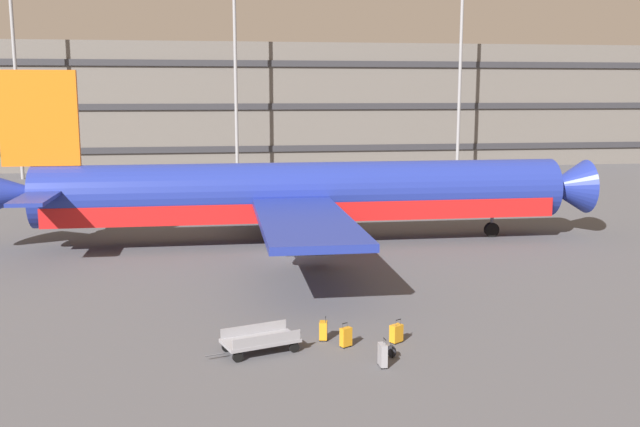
{
  "coord_description": "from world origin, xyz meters",
  "views": [
    {
      "loc": [
        -4.09,
        -38.88,
        8.96
      ],
      "look_at": [
        1.04,
        -4.24,
        3.0
      ],
      "focal_mm": 40.3,
      "sensor_mm": 36.0,
      "label": 1
    }
  ],
  "objects_px": {
    "suitcase_orange": "(396,333)",
    "baggage_cart": "(260,340)",
    "suitcase_red": "(323,330)",
    "backpack_small": "(392,351)",
    "suitcase_scuffed": "(383,355)",
    "suitcase_laid_flat": "(346,337)",
    "airliner": "(298,195)"
  },
  "relations": [
    {
      "from": "suitcase_orange",
      "to": "baggage_cart",
      "type": "distance_m",
      "value": 4.92
    },
    {
      "from": "suitcase_red",
      "to": "backpack_small",
      "type": "bearing_deg",
      "value": -44.64
    },
    {
      "from": "suitcase_scuffed",
      "to": "suitcase_laid_flat",
      "type": "bearing_deg",
      "value": 112.89
    },
    {
      "from": "suitcase_orange",
      "to": "baggage_cart",
      "type": "bearing_deg",
      "value": -177.52
    },
    {
      "from": "suitcase_red",
      "to": "backpack_small",
      "type": "relative_size",
      "value": 1.84
    },
    {
      "from": "suitcase_scuffed",
      "to": "baggage_cart",
      "type": "xyz_separation_m",
      "value": [
        -3.89,
        1.97,
        0.0
      ]
    },
    {
      "from": "airliner",
      "to": "baggage_cart",
      "type": "relative_size",
      "value": 10.97
    },
    {
      "from": "suitcase_orange",
      "to": "backpack_small",
      "type": "xyz_separation_m",
      "value": [
        -0.51,
        -1.37,
        -0.15
      ]
    },
    {
      "from": "suitcase_laid_flat",
      "to": "backpack_small",
      "type": "bearing_deg",
      "value": -41.44
    },
    {
      "from": "suitcase_orange",
      "to": "baggage_cart",
      "type": "xyz_separation_m",
      "value": [
        -4.92,
        -0.21,
        0.06
      ]
    },
    {
      "from": "airliner",
      "to": "suitcase_red",
      "type": "bearing_deg",
      "value": -93.62
    },
    {
      "from": "airliner",
      "to": "suitcase_scuffed",
      "type": "xyz_separation_m",
      "value": [
        0.45,
        -20.08,
        -2.47
      ]
    },
    {
      "from": "airliner",
      "to": "suitcase_orange",
      "type": "xyz_separation_m",
      "value": [
        1.47,
        -17.89,
        -2.53
      ]
    },
    {
      "from": "suitcase_red",
      "to": "suitcase_laid_flat",
      "type": "bearing_deg",
      "value": -50.12
    },
    {
      "from": "suitcase_laid_flat",
      "to": "suitcase_orange",
      "type": "bearing_deg",
      "value": 4.92
    },
    {
      "from": "suitcase_scuffed",
      "to": "backpack_small",
      "type": "relative_size",
      "value": 2.01
    },
    {
      "from": "suitcase_laid_flat",
      "to": "suitcase_scuffed",
      "type": "relative_size",
      "value": 0.9
    },
    {
      "from": "backpack_small",
      "to": "baggage_cart",
      "type": "distance_m",
      "value": 4.56
    },
    {
      "from": "suitcase_red",
      "to": "airliner",
      "type": "bearing_deg",
      "value": 86.38
    },
    {
      "from": "suitcase_laid_flat",
      "to": "baggage_cart",
      "type": "xyz_separation_m",
      "value": [
        -3.04,
        -0.05,
        0.04
      ]
    },
    {
      "from": "suitcase_laid_flat",
      "to": "baggage_cart",
      "type": "bearing_deg",
      "value": -179.04
    },
    {
      "from": "airliner",
      "to": "suitcase_laid_flat",
      "type": "relative_size",
      "value": 42.03
    },
    {
      "from": "airliner",
      "to": "suitcase_orange",
      "type": "height_order",
      "value": "airliner"
    },
    {
      "from": "airliner",
      "to": "suitcase_red",
      "type": "height_order",
      "value": "airliner"
    },
    {
      "from": "suitcase_orange",
      "to": "baggage_cart",
      "type": "relative_size",
      "value": 0.27
    },
    {
      "from": "suitcase_red",
      "to": "baggage_cart",
      "type": "relative_size",
      "value": 0.26
    },
    {
      "from": "suitcase_scuffed",
      "to": "suitcase_red",
      "type": "xyz_separation_m",
      "value": [
        -1.54,
        2.84,
        -0.04
      ]
    },
    {
      "from": "airliner",
      "to": "baggage_cart",
      "type": "bearing_deg",
      "value": -100.76
    },
    {
      "from": "suitcase_orange",
      "to": "backpack_small",
      "type": "bearing_deg",
      "value": -110.33
    },
    {
      "from": "suitcase_orange",
      "to": "suitcase_red",
      "type": "relative_size",
      "value": 1.02
    },
    {
      "from": "suitcase_red",
      "to": "baggage_cart",
      "type": "xyz_separation_m",
      "value": [
        -2.35,
        -0.87,
        0.05
      ]
    },
    {
      "from": "backpack_small",
      "to": "suitcase_laid_flat",
      "type": "bearing_deg",
      "value": 138.56
    }
  ]
}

